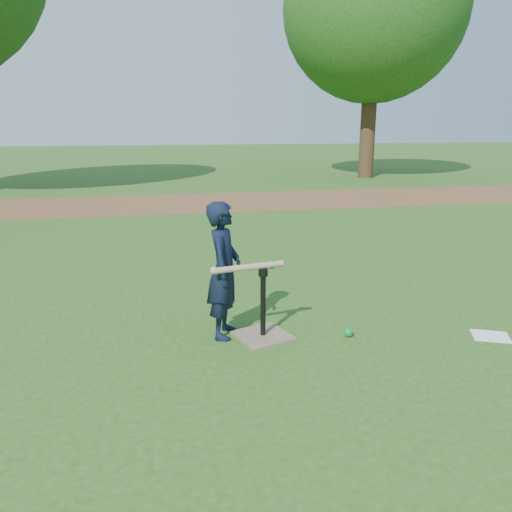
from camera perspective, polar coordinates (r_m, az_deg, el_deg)
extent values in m
plane|color=#285116|center=(4.52, -2.78, -8.49)|extent=(80.00, 80.00, 0.00)
cube|color=brown|center=(11.76, -8.47, 6.02)|extent=(24.00, 3.00, 0.01)
imported|color=black|center=(4.24, -3.68, -1.65)|extent=(0.40, 0.50, 1.18)
sphere|color=#0C8733|center=(4.45, 10.52, -8.58)|extent=(0.08, 0.08, 0.08)
cube|color=white|center=(4.84, 25.23, -8.28)|extent=(0.37, 0.33, 0.01)
cube|color=#816C51|center=(4.39, 0.80, -9.10)|extent=(0.55, 0.55, 0.02)
cylinder|color=black|center=(4.28, 0.81, -5.56)|extent=(0.05, 0.05, 0.55)
cylinder|color=black|center=(4.18, 0.82, -1.90)|extent=(0.08, 0.08, 0.06)
cylinder|color=tan|center=(4.13, -0.74, -1.27)|extent=(0.60, 0.16, 0.05)
sphere|color=tan|center=(4.04, -4.81, -1.66)|extent=(0.06, 0.06, 0.06)
sphere|color=#0C8733|center=(4.22, 1.82, -0.97)|extent=(0.08, 0.08, 0.08)
cylinder|color=#382316|center=(17.61, 12.67, 14.31)|extent=(0.50, 0.50, 3.42)
sphere|color=#285B19|center=(17.95, 13.39, 25.84)|extent=(5.80, 5.80, 5.80)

